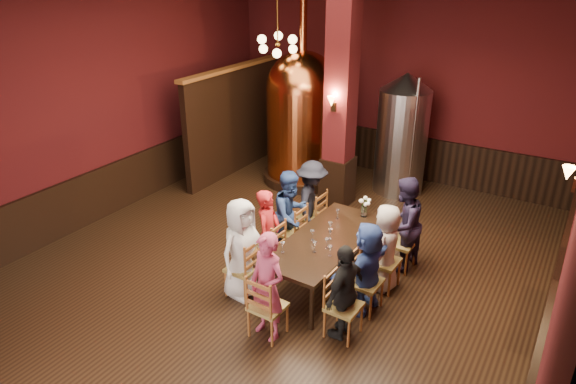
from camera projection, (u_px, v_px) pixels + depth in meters
The scene contains 39 objects.
room at pixel (275, 139), 7.53m from camera, with size 10.00×10.02×4.50m.
wainscot_right at pixel (544, 327), 6.36m from camera, with size 0.08×9.90×1.00m, color black.
wainscot_back at pixel (390, 152), 12.10m from camera, with size 7.90×0.08×1.00m, color black.
wainscot_left at pixel (108, 190), 10.14m from camera, with size 0.08×9.90×1.00m, color black.
column at pixel (341, 97), 9.84m from camera, with size 0.58×0.58×4.50m, color #440E10.
partition at pixel (235, 122), 11.97m from camera, with size 0.22×3.50×2.40m, color black.
pendant_cluster at pixel (278, 44), 10.28m from camera, with size 0.90×0.90×1.70m, color #A57226, non-canonical shape.
sconce_wall at pixel (576, 178), 6.31m from camera, with size 0.20×0.20×0.36m, color black, non-canonical shape.
sconce_column at pixel (334, 103), 9.63m from camera, with size 0.20×0.20×0.36m, color black, non-canonical shape.
dining_table at pixel (326, 242), 7.90m from camera, with size 1.07×2.43×0.75m.
chair_0 at pixel (243, 268), 7.65m from camera, with size 0.46×0.46×0.92m, color #995326, non-canonical shape.
person_0 at pixel (242, 249), 7.52m from camera, with size 0.77×0.50×1.57m, color silver.
chair_1 at pixel (268, 248), 8.16m from camera, with size 0.46×0.46×0.92m, color #995326, non-canonical shape.
person_1 at pixel (268, 233), 8.05m from camera, with size 0.54×0.35×1.47m, color red.
chair_2 at pixel (291, 232), 8.67m from camera, with size 0.46×0.46×0.92m, color #995326, non-canonical shape.
person_2 at pixel (291, 215), 8.53m from camera, with size 0.76×0.37×1.55m, color navy.
chair_3 at pixel (311, 216), 9.18m from camera, with size 0.46×0.46×0.92m, color #995326, non-canonical shape.
person_3 at pixel (312, 202), 9.05m from camera, with size 0.97×0.56×1.51m, color black.
chair_4 at pixel (344, 306), 6.81m from camera, with size 0.46×0.46×0.92m, color #995326, non-canonical shape.
person_4 at pixel (345, 292), 6.71m from camera, with size 0.81×0.34×1.38m, color black.
chair_5 at pixel (366, 282), 7.32m from camera, with size 0.46×0.46×0.92m, color #995326, non-canonical shape.
person_5 at pixel (367, 268), 7.22m from camera, with size 1.30×0.41×1.40m, color #334E9B.
chair_6 at pixel (384, 261), 7.82m from camera, with size 0.46×0.46×0.92m, color #995326, non-canonical shape.
person_6 at pixel (386, 248), 7.72m from camera, with size 0.68×0.44×1.39m, color #B8ABA2.
chair_7 at pixel (401, 243), 8.33m from camera, with size 0.46×0.46×0.92m, color #995326, non-canonical shape.
person_7 at pixel (403, 224), 8.19m from camera, with size 0.78×0.38×1.60m, color #221B37.
chair_8 at pixel (268, 306), 6.81m from camera, with size 0.46×0.46×0.92m, color #995326, non-canonical shape.
person_8 at pixel (267, 287), 6.68m from camera, with size 0.56×0.37×1.54m, color #AF3A5C.
copper_kettle at pixel (302, 116), 11.26m from camera, with size 1.76×1.76×4.15m.
steel_vessel at pixel (402, 134), 10.81m from camera, with size 1.08×1.08×2.58m.
rose_vase at pixel (365, 204), 8.46m from camera, with size 0.21×0.21×0.35m.
wine_glass_0 at pixel (314, 247), 7.48m from camera, with size 0.07×0.07×0.17m, color white, non-canonical shape.
wine_glass_1 at pixel (330, 227), 8.02m from camera, with size 0.07×0.07×0.17m, color white, non-canonical shape.
wine_glass_2 at pixel (312, 235), 7.79m from camera, with size 0.07×0.07×0.17m, color white, non-canonical shape.
wine_glass_3 at pixel (330, 234), 7.82m from camera, with size 0.07×0.07×0.17m, color white, non-canonical shape.
wine_glass_4 at pixel (338, 214), 8.43m from camera, with size 0.07×0.07×0.17m, color white, non-canonical shape.
wine_glass_5 at pixel (330, 251), 7.37m from camera, with size 0.07×0.07×0.17m, color white, non-canonical shape.
wine_glass_6 at pixel (327, 243), 7.57m from camera, with size 0.07×0.07×0.17m, color white, non-canonical shape.
wine_glass_7 at pixel (283, 247), 7.46m from camera, with size 0.07×0.07×0.17m, color white, non-canonical shape.
Camera 1 is at (3.92, -6.01, 4.66)m, focal length 32.00 mm.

